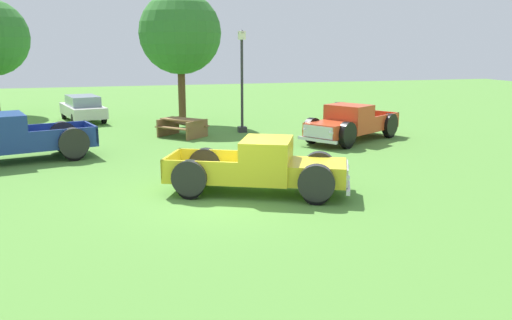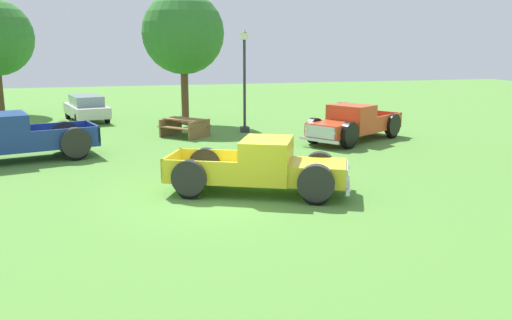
{
  "view_description": "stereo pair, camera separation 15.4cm",
  "coord_description": "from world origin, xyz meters",
  "px_view_note": "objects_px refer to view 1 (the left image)",
  "views": [
    {
      "loc": [
        -2.83,
        -12.97,
        3.88
      ],
      "look_at": [
        0.95,
        0.28,
        0.9
      ],
      "focal_mm": 37.52,
      "sensor_mm": 36.0,
      "label": 1
    },
    {
      "loc": [
        -2.68,
        -13.02,
        3.88
      ],
      "look_at": [
        0.95,
        0.28,
        0.9
      ],
      "focal_mm": 37.52,
      "sensor_mm": 36.0,
      "label": 2
    }
  ],
  "objects_px": {
    "pickup_truck_behind_right": "(348,124)",
    "pickup_truck_behind_left": "(1,140)",
    "sedan_distant_a": "(83,108)",
    "oak_tree_east": "(180,33)",
    "trash_can": "(340,112)",
    "pickup_truck_foreground": "(269,168)",
    "lamp_post_near": "(242,79)",
    "picnic_table": "(182,125)"
  },
  "relations": [
    {
      "from": "pickup_truck_foreground",
      "to": "pickup_truck_behind_right",
      "type": "bearing_deg",
      "value": 50.61
    },
    {
      "from": "pickup_truck_behind_right",
      "to": "lamp_post_near",
      "type": "xyz_separation_m",
      "value": [
        -3.54,
        3.49,
        1.65
      ]
    },
    {
      "from": "pickup_truck_foreground",
      "to": "lamp_post_near",
      "type": "bearing_deg",
      "value": 79.52
    },
    {
      "from": "pickup_truck_behind_left",
      "to": "trash_can",
      "type": "height_order",
      "value": "pickup_truck_behind_left"
    },
    {
      "from": "pickup_truck_behind_right",
      "to": "oak_tree_east",
      "type": "xyz_separation_m",
      "value": [
        -5.77,
        6.74,
        3.7
      ]
    },
    {
      "from": "pickup_truck_behind_right",
      "to": "sedan_distant_a",
      "type": "xyz_separation_m",
      "value": [
        -10.56,
        9.13,
        -0.02
      ]
    },
    {
      "from": "pickup_truck_behind_right",
      "to": "pickup_truck_foreground",
      "type": "bearing_deg",
      "value": -129.39
    },
    {
      "from": "pickup_truck_foreground",
      "to": "pickup_truck_behind_left",
      "type": "distance_m",
      "value": 9.64
    },
    {
      "from": "pickup_truck_behind_left",
      "to": "trash_can",
      "type": "distance_m",
      "value": 16.36
    },
    {
      "from": "picnic_table",
      "to": "lamp_post_near",
      "type": "bearing_deg",
      "value": 9.63
    },
    {
      "from": "trash_can",
      "to": "oak_tree_east",
      "type": "xyz_separation_m",
      "value": [
        -8.04,
        1.08,
        3.94
      ]
    },
    {
      "from": "picnic_table",
      "to": "trash_can",
      "type": "distance_m",
      "value": 8.98
    },
    {
      "from": "pickup_truck_foreground",
      "to": "pickup_truck_behind_left",
      "type": "xyz_separation_m",
      "value": [
        -7.48,
        6.08,
        0.08
      ]
    },
    {
      "from": "pickup_truck_behind_left",
      "to": "sedan_distant_a",
      "type": "height_order",
      "value": "pickup_truck_behind_left"
    },
    {
      "from": "pickup_truck_behind_right",
      "to": "trash_can",
      "type": "distance_m",
      "value": 6.1
    },
    {
      "from": "pickup_truck_foreground",
      "to": "pickup_truck_behind_right",
      "type": "relative_size",
      "value": 1.0
    },
    {
      "from": "picnic_table",
      "to": "trash_can",
      "type": "relative_size",
      "value": 2.45
    },
    {
      "from": "pickup_truck_behind_right",
      "to": "sedan_distant_a",
      "type": "relative_size",
      "value": 1.2
    },
    {
      "from": "pickup_truck_behind_left",
      "to": "pickup_truck_behind_right",
      "type": "xyz_separation_m",
      "value": [
        12.88,
        0.5,
        -0.06
      ]
    },
    {
      "from": "pickup_truck_foreground",
      "to": "picnic_table",
      "type": "xyz_separation_m",
      "value": [
        -0.92,
        9.6,
        -0.21
      ]
    },
    {
      "from": "pickup_truck_behind_left",
      "to": "trash_can",
      "type": "relative_size",
      "value": 5.97
    },
    {
      "from": "pickup_truck_behind_right",
      "to": "sedan_distant_a",
      "type": "height_order",
      "value": "pickup_truck_behind_right"
    },
    {
      "from": "oak_tree_east",
      "to": "picnic_table",
      "type": "bearing_deg",
      "value": -98.39
    },
    {
      "from": "pickup_truck_behind_right",
      "to": "pickup_truck_behind_left",
      "type": "bearing_deg",
      "value": -177.76
    },
    {
      "from": "pickup_truck_behind_left",
      "to": "oak_tree_east",
      "type": "relative_size",
      "value": 0.88
    },
    {
      "from": "pickup_truck_foreground",
      "to": "oak_tree_east",
      "type": "xyz_separation_m",
      "value": [
        -0.37,
        13.32,
        3.71
      ]
    },
    {
      "from": "sedan_distant_a",
      "to": "oak_tree_east",
      "type": "bearing_deg",
      "value": -26.5
    },
    {
      "from": "sedan_distant_a",
      "to": "oak_tree_east",
      "type": "xyz_separation_m",
      "value": [
        4.79,
        -2.39,
        3.72
      ]
    },
    {
      "from": "sedan_distant_a",
      "to": "lamp_post_near",
      "type": "relative_size",
      "value": 0.94
    },
    {
      "from": "sedan_distant_a",
      "to": "picnic_table",
      "type": "xyz_separation_m",
      "value": [
        4.24,
        -6.11,
        -0.2
      ]
    },
    {
      "from": "sedan_distant_a",
      "to": "trash_can",
      "type": "distance_m",
      "value": 13.29
    },
    {
      "from": "sedan_distant_a",
      "to": "trash_can",
      "type": "xyz_separation_m",
      "value": [
        12.83,
        -3.47,
        -0.22
      ]
    },
    {
      "from": "lamp_post_near",
      "to": "picnic_table",
      "type": "relative_size",
      "value": 1.94
    },
    {
      "from": "sedan_distant_a",
      "to": "lamp_post_near",
      "type": "xyz_separation_m",
      "value": [
        7.02,
        -5.63,
        1.67
      ]
    },
    {
      "from": "sedan_distant_a",
      "to": "trash_can",
      "type": "height_order",
      "value": "sedan_distant_a"
    },
    {
      "from": "lamp_post_near",
      "to": "trash_can",
      "type": "height_order",
      "value": "lamp_post_near"
    },
    {
      "from": "pickup_truck_foreground",
      "to": "sedan_distant_a",
      "type": "xyz_separation_m",
      "value": [
        -5.15,
        15.71,
        -0.0
      ]
    },
    {
      "from": "lamp_post_near",
      "to": "picnic_table",
      "type": "xyz_separation_m",
      "value": [
        -2.78,
        -0.47,
        -1.88
      ]
    },
    {
      "from": "sedan_distant_a",
      "to": "oak_tree_east",
      "type": "relative_size",
      "value": 0.66
    },
    {
      "from": "pickup_truck_behind_right",
      "to": "lamp_post_near",
      "type": "bearing_deg",
      "value": 135.37
    },
    {
      "from": "sedan_distant_a",
      "to": "picnic_table",
      "type": "height_order",
      "value": "sedan_distant_a"
    },
    {
      "from": "pickup_truck_foreground",
      "to": "lamp_post_near",
      "type": "height_order",
      "value": "lamp_post_near"
    }
  ]
}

